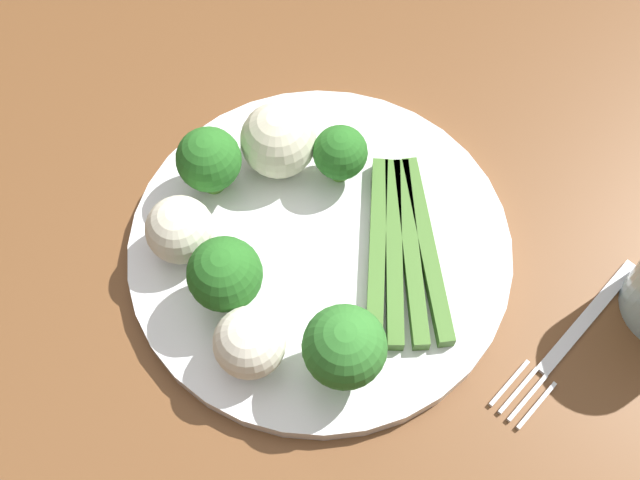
# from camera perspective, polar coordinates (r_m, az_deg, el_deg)

# --- Properties ---
(ground_plane) EXTENTS (6.00, 6.00, 0.02)m
(ground_plane) POSITION_cam_1_polar(r_m,az_deg,el_deg) (1.34, -1.93, -15.07)
(ground_plane) COLOR tan
(dining_table) EXTENTS (1.24, 1.06, 0.76)m
(dining_table) POSITION_cam_1_polar(r_m,az_deg,el_deg) (0.71, -3.53, -3.09)
(dining_table) COLOR brown
(dining_table) RESTS_ON ground_plane
(plate) EXTENTS (0.30, 0.30, 0.01)m
(plate) POSITION_cam_1_polar(r_m,az_deg,el_deg) (0.60, -0.00, -0.55)
(plate) COLOR white
(plate) RESTS_ON dining_table
(asparagus_bundle) EXTENTS (0.13, 0.16, 0.01)m
(asparagus_bundle) POSITION_cam_1_polar(r_m,az_deg,el_deg) (0.59, 6.05, -0.66)
(asparagus_bundle) COLOR #47752D
(asparagus_bundle) RESTS_ON plate
(broccoli_outer_edge) EXTENTS (0.05, 0.05, 0.06)m
(broccoli_outer_edge) POSITION_cam_1_polar(r_m,az_deg,el_deg) (0.60, -8.18, 5.83)
(broccoli_outer_edge) COLOR #568E33
(broccoli_outer_edge) RESTS_ON plate
(broccoli_left) EXTENTS (0.05, 0.05, 0.07)m
(broccoli_left) POSITION_cam_1_polar(r_m,az_deg,el_deg) (0.55, -7.01, -2.57)
(broccoli_left) COLOR #568E33
(broccoli_left) RESTS_ON plate
(broccoli_front_left) EXTENTS (0.06, 0.06, 0.07)m
(broccoli_front_left) POSITION_cam_1_polar(r_m,az_deg,el_deg) (0.52, 1.82, -7.91)
(broccoli_front_left) COLOR #609E3D
(broccoli_front_left) RESTS_ON plate
(broccoli_front) EXTENTS (0.04, 0.04, 0.05)m
(broccoli_front) POSITION_cam_1_polar(r_m,az_deg,el_deg) (0.60, 1.50, 6.40)
(broccoli_front) COLOR #568E33
(broccoli_front) RESTS_ON plate
(cauliflower_edge) EXTENTS (0.05, 0.05, 0.05)m
(cauliflower_edge) POSITION_cam_1_polar(r_m,az_deg,el_deg) (0.54, -5.21, -7.53)
(cauliflower_edge) COLOR white
(cauliflower_edge) RESTS_ON plate
(cauliflower_near_fork) EXTENTS (0.06, 0.06, 0.06)m
(cauliflower_near_fork) POSITION_cam_1_polar(r_m,az_deg,el_deg) (0.61, -3.08, 7.33)
(cauliflower_near_fork) COLOR beige
(cauliflower_near_fork) RESTS_ON plate
(cauliflower_back_right) EXTENTS (0.05, 0.05, 0.05)m
(cauliflower_back_right) POSITION_cam_1_polar(r_m,az_deg,el_deg) (0.58, -10.27, 0.74)
(cauliflower_back_right) COLOR silver
(cauliflower_back_right) RESTS_ON plate
(fork) EXTENTS (0.05, 0.17, 0.00)m
(fork) POSITION_cam_1_polar(r_m,az_deg,el_deg) (0.61, 17.83, -7.01)
(fork) COLOR silver
(fork) RESTS_ON dining_table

